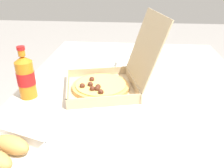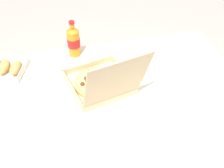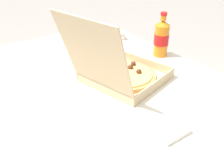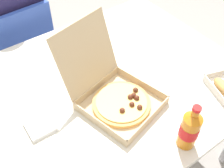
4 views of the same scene
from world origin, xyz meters
The scene contains 7 objects.
ground_plane centered at (0.00, 0.00, 0.00)m, with size 10.00×10.00×0.00m, color gray.
dining_table centered at (0.00, 0.00, 0.65)m, with size 1.46×1.07×0.71m.
chair centered at (-0.09, 0.77, 0.48)m, with size 0.42×0.42×0.83m.
diner_person centered at (-0.09, 0.83, 0.69)m, with size 0.37×0.42×1.15m.
pizza_box_open centered at (0.02, -0.12, 0.76)m, with size 0.39×0.46×0.33m.
cola_bottle centered at (0.12, -0.46, 0.80)m, with size 0.07×0.07×0.22m.
napkin_pile centered at (-0.31, -0.05, 0.72)m, with size 0.11×0.11×0.02m, color white.
Camera 4 is at (-0.46, -0.76, 1.66)m, focal length 43.92 mm.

